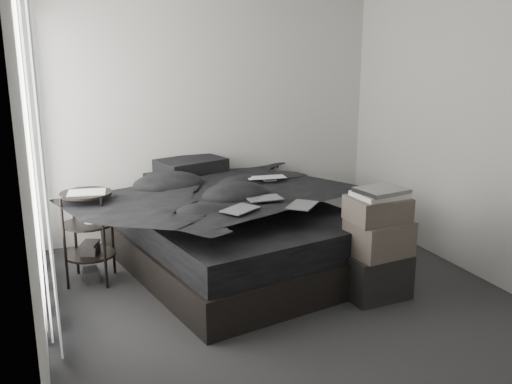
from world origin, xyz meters
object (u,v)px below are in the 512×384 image
object	(u,v)px
bed	(232,250)
laptop	(268,171)
side_stand	(89,238)
box_lower	(375,275)

from	to	relation	value
bed	laptop	world-z (taller)	laptop
laptop	side_stand	size ratio (longest dim) A/B	0.47
bed	laptop	bearing A→B (deg)	7.50
box_lower	laptop	bearing A→B (deg)	111.66
bed	side_stand	world-z (taller)	side_stand
laptop	side_stand	bearing A→B (deg)	-172.70
side_stand	bed	bearing A→B (deg)	-5.89
laptop	box_lower	size ratio (longest dim) A/B	0.74
bed	laptop	distance (m)	0.81
side_stand	box_lower	bearing A→B (deg)	-28.67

